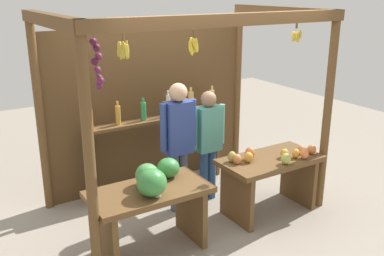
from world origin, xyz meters
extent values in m
plane|color=gray|center=(0.00, 0.00, 0.00)|extent=(12.00, 12.00, 0.00)
cylinder|color=brown|center=(-1.46, -0.88, 1.21)|extent=(0.10, 0.10, 2.41)
cylinder|color=brown|center=(1.46, -0.88, 1.21)|extent=(0.10, 0.10, 2.41)
cylinder|color=brown|center=(-1.46, 0.88, 1.21)|extent=(0.10, 0.10, 2.41)
cylinder|color=brown|center=(1.46, 0.88, 1.21)|extent=(0.10, 0.10, 2.41)
cube|color=brown|center=(0.00, -0.88, 2.35)|extent=(3.03, 0.12, 0.12)
cube|color=brown|center=(-1.46, 0.00, 2.35)|extent=(0.12, 1.85, 0.12)
cube|color=brown|center=(1.46, 0.00, 2.35)|extent=(0.12, 1.85, 0.12)
cube|color=#52381E|center=(0.00, 0.90, 1.08)|extent=(2.93, 0.04, 2.17)
cylinder|color=brown|center=(1.03, -0.71, 2.24)|extent=(0.02, 0.02, 0.06)
ellipsoid|color=gold|center=(1.06, -0.71, 2.14)|extent=(0.04, 0.06, 0.12)
ellipsoid|color=gold|center=(1.05, -0.68, 2.12)|extent=(0.07, 0.06, 0.12)
ellipsoid|color=gold|center=(1.02, -0.67, 2.12)|extent=(0.06, 0.04, 0.12)
ellipsoid|color=gold|center=(1.00, -0.69, 2.12)|extent=(0.06, 0.07, 0.12)
ellipsoid|color=gold|center=(1.01, -0.72, 2.12)|extent=(0.06, 0.07, 0.12)
ellipsoid|color=gold|center=(1.01, -0.75, 2.12)|extent=(0.06, 0.04, 0.12)
ellipsoid|color=gold|center=(1.05, -0.74, 2.15)|extent=(0.05, 0.05, 0.12)
cylinder|color=brown|center=(-0.37, -0.79, 2.24)|extent=(0.02, 0.02, 0.06)
ellipsoid|color=gold|center=(-0.34, -0.79, 2.13)|extent=(0.04, 0.06, 0.14)
ellipsoid|color=gold|center=(-0.35, -0.78, 2.10)|extent=(0.07, 0.07, 0.15)
ellipsoid|color=gold|center=(-0.38, -0.76, 2.13)|extent=(0.06, 0.04, 0.14)
ellipsoid|color=gold|center=(-0.39, -0.79, 2.13)|extent=(0.05, 0.07, 0.14)
ellipsoid|color=gold|center=(-0.41, -0.81, 2.10)|extent=(0.05, 0.06, 0.15)
ellipsoid|color=gold|center=(-0.37, -0.82, 2.14)|extent=(0.08, 0.04, 0.14)
ellipsoid|color=gold|center=(-0.35, -0.81, 2.12)|extent=(0.08, 0.08, 0.15)
cylinder|color=brown|center=(-1.03, -0.69, 2.24)|extent=(0.02, 0.02, 0.06)
ellipsoid|color=gold|center=(-0.99, -0.69, 2.10)|extent=(0.04, 0.07, 0.15)
ellipsoid|color=gold|center=(-1.00, -0.66, 2.13)|extent=(0.07, 0.07, 0.15)
ellipsoid|color=gold|center=(-1.03, -0.66, 2.10)|extent=(0.06, 0.04, 0.15)
ellipsoid|color=gold|center=(-1.05, -0.66, 2.12)|extent=(0.08, 0.07, 0.15)
ellipsoid|color=gold|center=(-1.06, -0.69, 2.12)|extent=(0.04, 0.07, 0.15)
ellipsoid|color=gold|center=(-1.05, -0.71, 2.12)|extent=(0.06, 0.07, 0.15)
ellipsoid|color=gold|center=(-1.03, -0.72, 2.13)|extent=(0.06, 0.04, 0.15)
ellipsoid|color=gold|center=(-1.00, -0.71, 2.10)|extent=(0.07, 0.07, 0.15)
cylinder|color=#4C422D|center=(-1.22, -0.52, 2.00)|extent=(0.01, 0.01, 0.55)
sphere|color=#47142D|center=(-1.24, -0.54, 2.19)|extent=(0.07, 0.07, 0.07)
sphere|color=#47142D|center=(-1.21, -0.51, 2.13)|extent=(0.07, 0.07, 0.07)
sphere|color=#601E42|center=(-1.20, -0.52, 2.05)|extent=(0.07, 0.07, 0.07)
sphere|color=#47142D|center=(-1.23, -0.52, 2.01)|extent=(0.07, 0.07, 0.07)
sphere|color=#601E42|center=(-1.22, -0.54, 1.94)|extent=(0.07, 0.07, 0.07)
sphere|color=#601E42|center=(-1.21, -0.54, 1.86)|extent=(0.06, 0.06, 0.06)
sphere|color=#601E42|center=(-1.20, -0.55, 1.84)|extent=(0.07, 0.07, 0.07)
sphere|color=#601E42|center=(-1.22, -0.53, 1.80)|extent=(0.06, 0.06, 0.06)
sphere|color=#511938|center=(-1.20, -0.49, 1.78)|extent=(0.06, 0.06, 0.06)
cube|color=brown|center=(-0.81, -0.66, 0.68)|extent=(1.23, 0.64, 0.06)
cube|color=brown|center=(-1.30, -0.66, 0.32)|extent=(0.06, 0.58, 0.65)
cube|color=brown|center=(-0.31, -0.66, 0.32)|extent=(0.06, 0.58, 0.65)
ellipsoid|color=#38843D|center=(-0.50, -0.50, 0.81)|extent=(0.32, 0.32, 0.21)
ellipsoid|color=#429347|center=(-0.79, -0.58, 0.83)|extent=(0.31, 0.31, 0.24)
ellipsoid|color=#38843D|center=(-0.85, -0.80, 0.85)|extent=(0.41, 0.41, 0.28)
cylinder|color=white|center=(-0.81, -0.84, 0.75)|extent=(0.07, 0.07, 0.09)
cube|color=brown|center=(0.81, -0.66, 0.68)|extent=(1.23, 0.64, 0.06)
cube|color=brown|center=(0.31, -0.66, 0.32)|extent=(0.06, 0.58, 0.65)
cube|color=brown|center=(1.30, -0.66, 0.32)|extent=(0.06, 0.58, 0.65)
ellipsoid|color=#E07F47|center=(0.35, -0.60, 0.77)|extent=(0.13, 0.13, 0.12)
ellipsoid|color=#E07F47|center=(1.12, -0.89, 0.77)|extent=(0.14, 0.14, 0.13)
ellipsoid|color=#CC7038|center=(1.31, -0.82, 0.77)|extent=(0.15, 0.15, 0.12)
ellipsoid|color=#CC7038|center=(0.56, -0.57, 0.78)|extent=(0.13, 0.13, 0.16)
ellipsoid|color=#E07F47|center=(1.22, -0.74, 0.76)|extent=(0.11, 0.11, 0.11)
ellipsoid|color=gold|center=(0.94, -0.74, 0.76)|extent=(0.10, 0.10, 0.11)
ellipsoid|color=gold|center=(0.49, -0.63, 0.77)|extent=(0.15, 0.15, 0.13)
ellipsoid|color=gold|center=(1.05, -0.82, 0.76)|extent=(0.13, 0.13, 0.12)
ellipsoid|color=#B79E47|center=(0.34, -0.52, 0.77)|extent=(0.13, 0.13, 0.13)
ellipsoid|color=#A8B24C|center=(0.82, -0.90, 0.77)|extent=(0.16, 0.16, 0.13)
cube|color=brown|center=(-0.99, 0.66, 0.50)|extent=(0.05, 0.20, 1.00)
cube|color=brown|center=(0.91, 0.66, 0.50)|extent=(0.05, 0.20, 1.00)
cube|color=brown|center=(-0.04, 0.66, 0.98)|extent=(1.90, 0.22, 0.04)
cylinder|color=#994C1E|center=(-0.93, 0.66, 1.12)|extent=(0.07, 0.07, 0.25)
cylinder|color=#994C1E|center=(-0.93, 0.66, 1.28)|extent=(0.03, 0.03, 0.06)
cylinder|color=gold|center=(-0.57, 0.66, 1.12)|extent=(0.07, 0.07, 0.24)
cylinder|color=gold|center=(-0.57, 0.66, 1.27)|extent=(0.03, 0.03, 0.06)
cylinder|color=#338C4C|center=(-0.22, 0.66, 1.12)|extent=(0.07, 0.07, 0.24)
cylinder|color=#338C4C|center=(-0.22, 0.66, 1.27)|extent=(0.03, 0.03, 0.06)
cylinder|color=silver|center=(0.15, 0.66, 1.15)|extent=(0.06, 0.06, 0.29)
cylinder|color=silver|center=(0.15, 0.66, 1.32)|extent=(0.03, 0.03, 0.06)
cylinder|color=#D8B266|center=(0.50, 0.66, 1.14)|extent=(0.08, 0.08, 0.29)
cylinder|color=#D8B266|center=(0.50, 0.66, 1.32)|extent=(0.04, 0.04, 0.06)
cylinder|color=#D8B266|center=(0.85, 0.66, 1.14)|extent=(0.07, 0.07, 0.27)
cylinder|color=#D8B266|center=(0.85, 0.66, 1.30)|extent=(0.03, 0.03, 0.06)
cylinder|color=#4A4F5E|center=(-0.16, -0.04, 0.38)|extent=(0.11, 0.11, 0.75)
cylinder|color=#4A4F5E|center=(-0.04, -0.04, 0.38)|extent=(0.11, 0.11, 0.75)
cube|color=#2D428C|center=(-0.10, -0.04, 1.07)|extent=(0.32, 0.19, 0.63)
cylinder|color=#2D428C|center=(-0.30, -0.04, 1.10)|extent=(0.08, 0.08, 0.57)
cylinder|color=#2D428C|center=(0.10, -0.04, 1.10)|extent=(0.08, 0.08, 0.57)
sphere|color=tan|center=(-0.10, -0.04, 1.49)|extent=(0.22, 0.22, 0.22)
cylinder|color=navy|center=(0.30, 0.02, 0.34)|extent=(0.11, 0.11, 0.68)
cylinder|color=navy|center=(0.42, 0.02, 0.34)|extent=(0.11, 0.11, 0.68)
cube|color=teal|center=(0.36, 0.02, 0.96)|extent=(0.32, 0.19, 0.57)
cylinder|color=teal|center=(0.16, 0.02, 0.99)|extent=(0.08, 0.08, 0.51)
cylinder|color=teal|center=(0.56, 0.02, 0.99)|extent=(0.08, 0.08, 0.51)
sphere|color=#997051|center=(0.36, 0.02, 1.34)|extent=(0.20, 0.20, 0.20)
camera|label=1|loc=(-2.55, -4.28, 2.64)|focal=40.93mm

